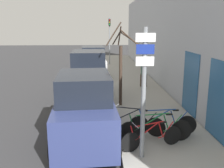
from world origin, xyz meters
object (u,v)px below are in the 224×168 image
(bicycle_2, at_px, (163,124))
(parked_car_1, at_px, (89,77))
(street_tree, at_px, (121,66))
(traffic_light, at_px, (110,35))
(bicycle_0, at_px, (152,137))
(pedestrian_near, at_px, (144,72))
(bicycle_3, at_px, (133,122))
(parked_car_2, at_px, (93,63))
(bicycle_1, at_px, (155,130))
(signpost, at_px, (144,91))
(parked_car_0, at_px, (85,109))

(bicycle_2, bearing_deg, parked_car_1, 29.32)
(street_tree, relative_size, traffic_light, 0.85)
(bicycle_0, distance_m, pedestrian_near, 8.10)
(bicycle_2, distance_m, bicycle_3, 1.02)
(parked_car_2, distance_m, street_tree, 8.04)
(bicycle_0, xyz_separation_m, parked_car_1, (-2.11, 6.33, 0.63))
(bicycle_1, distance_m, street_tree, 4.26)
(parked_car_1, bearing_deg, bicycle_3, -71.59)
(bicycle_1, bearing_deg, signpost, 146.66)
(bicycle_0, distance_m, traffic_light, 17.79)
(parked_car_1, xyz_separation_m, traffic_light, (1.59, 11.26, 1.90))
(bicycle_2, xyz_separation_m, street_tree, (-1.14, 3.41, 1.46))
(parked_car_2, relative_size, street_tree, 1.23)
(parked_car_1, relative_size, street_tree, 1.16)
(signpost, relative_size, parked_car_0, 0.80)
(parked_car_0, height_order, traffic_light, traffic_light)
(street_tree, bearing_deg, bicycle_1, -78.97)
(pedestrian_near, bearing_deg, parked_car_1, -138.40)
(signpost, bearing_deg, street_tree, 91.99)
(pedestrian_near, xyz_separation_m, street_tree, (-1.73, -3.61, 0.93))
(parked_car_0, distance_m, parked_car_1, 5.23)
(bicycle_0, xyz_separation_m, pedestrian_near, (1.16, 8.00, 0.56))
(traffic_light, bearing_deg, parked_car_0, -95.41)
(signpost, relative_size, bicycle_0, 1.84)
(traffic_light, bearing_deg, parked_car_1, -98.05)
(bicycle_0, relative_size, bicycle_2, 0.85)
(bicycle_1, bearing_deg, bicycle_2, -37.13)
(pedestrian_near, bearing_deg, bicycle_0, -83.61)
(signpost, xyz_separation_m, parked_car_1, (-1.72, 6.84, -0.95))
(parked_car_2, height_order, street_tree, street_tree)
(bicycle_3, height_order, pedestrian_near, pedestrian_near)
(bicycle_3, height_order, parked_car_0, parked_car_0)
(bicycle_2, bearing_deg, bicycle_1, 146.88)
(bicycle_3, bearing_deg, parked_car_2, 35.87)
(parked_car_0, bearing_deg, bicycle_3, -0.46)
(bicycle_2, relative_size, parked_car_1, 0.52)
(signpost, bearing_deg, bicycle_2, 56.62)
(parked_car_0, xyz_separation_m, traffic_light, (1.56, 16.49, 1.98))
(signpost, distance_m, bicycle_1, 1.90)
(traffic_light, bearing_deg, bicycle_2, -86.22)
(traffic_light, bearing_deg, pedestrian_near, -80.08)
(bicycle_2, height_order, pedestrian_near, pedestrian_near)
(signpost, height_order, bicycle_2, signpost)
(bicycle_0, xyz_separation_m, street_tree, (-0.57, 4.38, 1.49))
(bicycle_3, distance_m, parked_car_1, 5.45)
(bicycle_3, relative_size, parked_car_1, 0.46)
(bicycle_1, distance_m, traffic_light, 17.34)
(bicycle_3, height_order, street_tree, street_tree)
(bicycle_2, bearing_deg, traffic_light, 6.45)
(street_tree, bearing_deg, pedestrian_near, 64.48)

